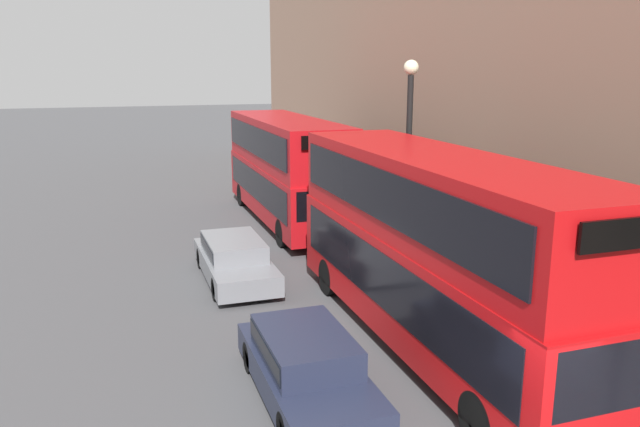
# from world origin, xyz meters

# --- Properties ---
(bus_leading) EXTENTS (2.59, 10.82, 4.38)m
(bus_leading) POSITION_xyz_m (1.60, 5.87, 2.41)
(bus_leading) COLOR #B20C0F
(bus_leading) RESTS_ON ground
(bus_second_in_queue) EXTENTS (2.59, 10.31, 4.21)m
(bus_second_in_queue) POSITION_xyz_m (1.60, 18.19, 2.32)
(bus_second_in_queue) COLOR #A80F14
(bus_second_in_queue) RESTS_ON ground
(car_dark_sedan) EXTENTS (1.78, 4.42, 1.31)m
(car_dark_sedan) POSITION_xyz_m (-1.80, 4.53, 0.70)
(car_dark_sedan) COLOR #1E2338
(car_dark_sedan) RESTS_ON ground
(car_hatchback) EXTENTS (1.79, 4.64, 1.26)m
(car_hatchback) POSITION_xyz_m (-1.80, 11.71, 0.68)
(car_hatchback) COLOR slate
(car_hatchback) RESTS_ON ground
(street_lamp) EXTENTS (0.44, 0.44, 6.40)m
(street_lamp) POSITION_xyz_m (3.44, 10.98, 3.96)
(street_lamp) COLOR black
(street_lamp) RESTS_ON ground
(pedestrian) EXTENTS (0.36, 0.36, 1.75)m
(pedestrian) POSITION_xyz_m (4.13, 6.31, 0.81)
(pedestrian) COLOR #334C6B
(pedestrian) RESTS_ON ground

